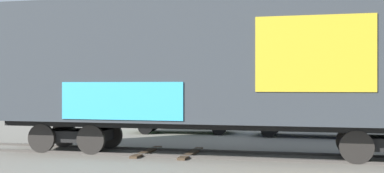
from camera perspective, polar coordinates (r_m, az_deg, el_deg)
The scene contains 7 objects.
ground_plane at distance 14.85m, azimuth 1.43°, elevation -8.19°, with size 260.00×260.00×0.00m, color slate.
track at distance 14.50m, azimuth 12.73°, elevation -8.24°, with size 59.96×5.95×0.08m.
freight_car at distance 14.58m, azimuth 3.30°, elevation 2.76°, with size 14.32×3.78×4.99m.
flagpole at distance 25.71m, azimuth 14.70°, elevation 9.30°, with size 0.37×1.38×10.16m.
hillside at distance 71.52m, azimuth 14.04°, elevation 3.07°, with size 147.04×29.30×16.24m.
parked_car_green at distance 21.61m, azimuth -1.06°, elevation -3.42°, with size 5.04×2.69×1.59m.
parked_car_blue at distance 20.66m, azimuth 13.75°, elevation -3.40°, with size 4.64×2.09×1.71m.
Camera 1 is at (4.04, -14.13, 2.14)m, focal length 44.43 mm.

